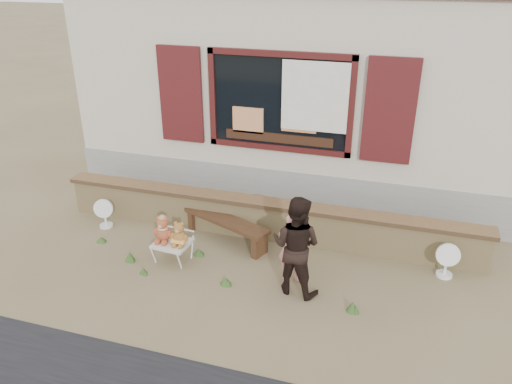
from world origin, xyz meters
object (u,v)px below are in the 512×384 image
(teddy_bear_left, at_px, (163,228))
(child, at_px, (291,247))
(bench, at_px, (226,225))
(teddy_bear_right, at_px, (179,233))
(adult, at_px, (296,246))
(folding_chair, at_px, (172,244))

(teddy_bear_left, bearing_deg, child, 5.45)
(teddy_bear_left, bearing_deg, bench, 51.50)
(teddy_bear_right, height_order, adult, adult)
(folding_chair, relative_size, teddy_bear_right, 1.44)
(bench, xyz_separation_m, teddy_bear_right, (-0.44, -0.81, 0.22))
(bench, distance_m, folding_chair, 0.99)
(folding_chair, height_order, adult, adult)
(folding_chair, height_order, teddy_bear_right, teddy_bear_right)
(teddy_bear_right, bearing_deg, adult, -1.54)
(teddy_bear_left, xyz_separation_m, teddy_bear_right, (0.28, -0.02, -0.02))
(folding_chair, bearing_deg, adult, -1.43)
(child, bearing_deg, folding_chair, 4.35)
(folding_chair, height_order, teddy_bear_left, teddy_bear_left)
(folding_chair, distance_m, teddy_bear_left, 0.28)
(bench, xyz_separation_m, child, (1.26, -0.74, 0.24))
(teddy_bear_right, distance_m, child, 1.71)
(teddy_bear_left, bearing_deg, adult, -1.34)
(bench, height_order, folding_chair, bench)
(teddy_bear_right, bearing_deg, folding_chair, -180.00)
(teddy_bear_right, xyz_separation_m, adult, (1.82, -0.18, 0.21))
(teddy_bear_left, bearing_deg, teddy_bear_right, 0.00)
(teddy_bear_right, height_order, child, child)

